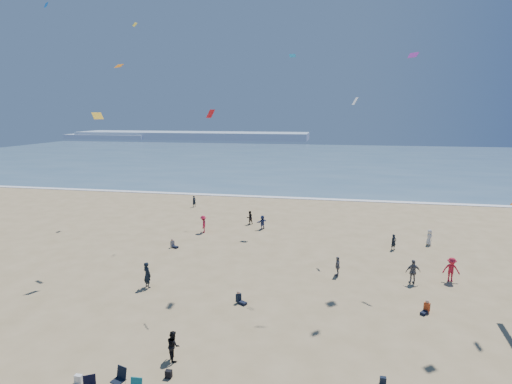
# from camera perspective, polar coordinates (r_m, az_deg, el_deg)

# --- Properties ---
(ocean) EXTENTS (220.00, 100.00, 0.06)m
(ocean) POSITION_cam_1_polar(r_m,az_deg,el_deg) (107.76, 7.66, 4.66)
(ocean) COLOR #476B84
(ocean) RESTS_ON ground
(surf_line) EXTENTS (220.00, 1.20, 0.08)m
(surf_line) POSITION_cam_1_polar(r_m,az_deg,el_deg) (58.49, 4.86, -0.84)
(surf_line) COLOR white
(surf_line) RESTS_ON ground
(headland_far) EXTENTS (110.00, 20.00, 3.20)m
(headland_far) POSITION_cam_1_polar(r_m,az_deg,el_deg) (193.73, -9.18, 7.99)
(headland_far) COLOR #7A8EA8
(headland_far) RESTS_ON ground
(headland_near) EXTENTS (40.00, 14.00, 2.00)m
(headland_near) POSITION_cam_1_polar(r_m,az_deg,el_deg) (206.43, -20.25, 7.47)
(headland_near) COLOR #7A8EA8
(headland_near) RESTS_ON ground
(standing_flyers) EXTENTS (27.64, 41.15, 1.91)m
(standing_flyers) POSITION_cam_1_polar(r_m,az_deg,el_deg) (30.48, 3.54, -10.77)
(standing_flyers) COLOR black
(standing_flyers) RESTS_ON ground
(seated_group) EXTENTS (21.38, 29.26, 0.84)m
(seated_group) POSITION_cam_1_polar(r_m,az_deg,el_deg) (22.42, 4.04, -20.71)
(seated_group) COLOR white
(seated_group) RESTS_ON ground
(white_tote) EXTENTS (0.35, 0.20, 0.40)m
(white_tote) POSITION_cam_1_polar(r_m,az_deg,el_deg) (21.95, -24.01, -23.21)
(white_tote) COLOR silver
(white_tote) RESTS_ON ground
(black_backpack) EXTENTS (0.30, 0.22, 0.38)m
(black_backpack) POSITION_cam_1_polar(r_m,az_deg,el_deg) (21.06, -12.38, -24.06)
(black_backpack) COLOR black
(black_backpack) RESTS_ON ground
(navy_bag) EXTENTS (0.28, 0.18, 0.34)m
(navy_bag) POSITION_cam_1_polar(r_m,az_deg,el_deg) (21.15, 17.69, -24.26)
(navy_bag) COLOR black
(navy_bag) RESTS_ON ground
(kites_aloft) EXTENTS (36.78, 45.21, 24.72)m
(kites_aloft) POSITION_cam_1_polar(r_m,az_deg,el_deg) (25.87, 19.49, 16.13)
(kites_aloft) COLOR #329B19
(kites_aloft) RESTS_ON ground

